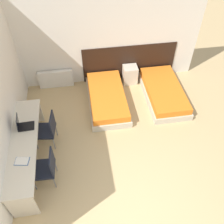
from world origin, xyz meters
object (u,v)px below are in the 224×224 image
at_px(bed_near_window, 107,98).
at_px(bed_near_door, 163,92).
at_px(chair_near_notebook, 46,167).
at_px(laptop, 23,125).
at_px(nightstand, 130,75).
at_px(chair_near_laptop, 47,129).

distance_m(bed_near_window, bed_near_door, 1.55).
height_order(chair_near_notebook, laptop, laptop).
bearing_deg(nightstand, chair_near_notebook, -128.49).
relative_size(bed_near_window, chair_near_laptop, 2.17).
relative_size(bed_near_window, laptop, 5.67).
relative_size(chair_near_laptop, chair_near_notebook, 1.00).
relative_size(chair_near_notebook, laptop, 2.61).
bearing_deg(bed_near_window, chair_near_notebook, -125.80).
bearing_deg(bed_near_door, laptop, -161.26).
bearing_deg(bed_near_door, bed_near_window, 180.00).
xyz_separation_m(chair_near_laptop, chair_near_notebook, (0.00, -0.98, 0.00)).
xyz_separation_m(chair_near_laptop, laptop, (-0.43, -0.09, 0.32)).
xyz_separation_m(nightstand, chair_near_notebook, (-2.26, -2.85, 0.21)).
height_order(chair_near_laptop, laptop, laptop).
relative_size(nightstand, chair_near_laptop, 0.60).
relative_size(bed_near_door, nightstand, 3.63).
height_order(bed_near_window, laptop, laptop).
bearing_deg(chair_near_laptop, nightstand, 46.57).
distance_m(bed_near_door, laptop, 3.72).
bearing_deg(bed_near_window, nightstand, 45.30).
height_order(nightstand, chair_near_notebook, chair_near_notebook).
bearing_deg(chair_near_notebook, chair_near_laptop, 92.58).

